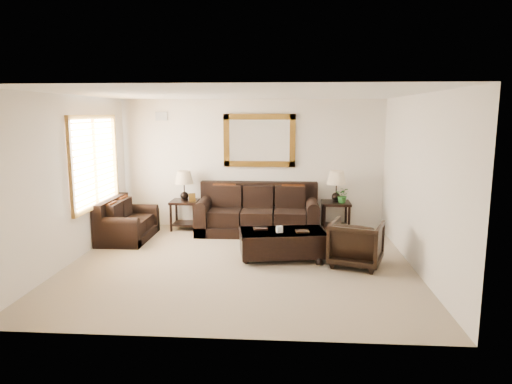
# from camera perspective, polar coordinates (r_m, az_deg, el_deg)

# --- Properties ---
(room) EXTENTS (5.51, 5.01, 2.71)m
(room) POSITION_cam_1_polar(r_m,az_deg,el_deg) (7.17, -2.11, 1.33)
(room) COLOR #86725C
(room) RESTS_ON ground
(window) EXTENTS (0.07, 1.96, 1.66)m
(window) POSITION_cam_1_polar(r_m,az_deg,el_deg) (8.71, -19.45, 3.60)
(window) COLOR white
(window) RESTS_ON room
(mirror) EXTENTS (1.50, 0.06, 1.10)m
(mirror) POSITION_cam_1_polar(r_m,az_deg,el_deg) (9.56, 0.42, 6.45)
(mirror) COLOR #4E2D0F
(mirror) RESTS_ON room
(air_vent) EXTENTS (0.25, 0.02, 0.18)m
(air_vent) POSITION_cam_1_polar(r_m,az_deg,el_deg) (9.90, -11.75, 9.26)
(air_vent) COLOR #999999
(air_vent) RESTS_ON room
(sofa) EXTENTS (2.44, 1.05, 1.00)m
(sofa) POSITION_cam_1_polar(r_m,az_deg,el_deg) (9.32, 0.24, -2.88)
(sofa) COLOR black
(sofa) RESTS_ON room
(loveseat) EXTENTS (0.84, 1.41, 0.80)m
(loveseat) POSITION_cam_1_polar(r_m,az_deg,el_deg) (9.19, -16.01, -3.89)
(loveseat) COLOR black
(loveseat) RESTS_ON room
(end_table_left) EXTENTS (0.56, 0.56, 1.23)m
(end_table_left) POSITION_cam_1_polar(r_m,az_deg,el_deg) (9.61, -8.95, 0.08)
(end_table_left) COLOR black
(end_table_left) RESTS_ON room
(end_table_right) EXTENTS (0.57, 0.57, 1.26)m
(end_table_right) POSITION_cam_1_polar(r_m,az_deg,el_deg) (9.42, 9.99, -0.03)
(end_table_right) COLOR black
(end_table_right) RESTS_ON room
(coffee_table) EXTENTS (1.52, 0.98, 0.60)m
(coffee_table) POSITION_cam_1_polar(r_m,az_deg,el_deg) (7.65, 3.34, -6.20)
(coffee_table) COLOR black
(coffee_table) RESTS_ON room
(armchair) EXTENTS (0.97, 0.94, 0.80)m
(armchair) POSITION_cam_1_polar(r_m,az_deg,el_deg) (7.47, 12.44, -6.02)
(armchair) COLOR black
(armchair) RESTS_ON floor
(potted_plant) EXTENTS (0.37, 0.39, 0.24)m
(potted_plant) POSITION_cam_1_polar(r_m,az_deg,el_deg) (9.34, 10.80, -0.61)
(potted_plant) COLOR #20541C
(potted_plant) RESTS_ON end_table_right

